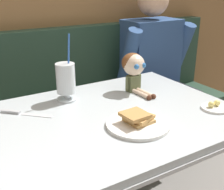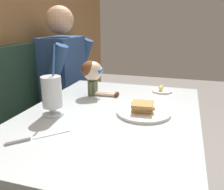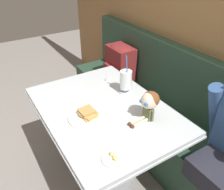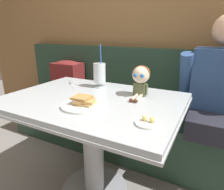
% 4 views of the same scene
% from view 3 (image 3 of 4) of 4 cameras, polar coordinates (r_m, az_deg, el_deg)
% --- Properties ---
extents(ground_plane, '(8.00, 8.00, 0.00)m').
position_cam_3_polar(ground_plane, '(2.10, -6.16, -21.24)').
color(ground_plane, gray).
extents(wood_panel_wall, '(4.40, 0.08, 2.40)m').
position_cam_3_polar(wood_panel_wall, '(1.97, 21.09, 16.06)').
color(wood_panel_wall, olive).
rests_on(wood_panel_wall, ground).
extents(booth_bench, '(2.60, 0.48, 1.00)m').
position_cam_3_polar(booth_bench, '(2.20, 12.61, -6.74)').
color(booth_bench, '#233D2D').
rests_on(booth_bench, ground).
extents(diner_table, '(1.11, 0.81, 0.74)m').
position_cam_3_polar(diner_table, '(1.76, -1.89, -8.30)').
color(diner_table, '#B2BCC1').
rests_on(diner_table, ground).
extents(toast_plate, '(0.25, 0.25, 0.06)m').
position_cam_3_polar(toast_plate, '(1.54, -5.98, -5.12)').
color(toast_plate, white).
rests_on(toast_plate, diner_table).
extents(milkshake_glass, '(0.10, 0.10, 0.32)m').
position_cam_3_polar(milkshake_glass, '(1.76, 3.37, 3.48)').
color(milkshake_glass, silver).
rests_on(milkshake_glass, diner_table).
extents(butter_saucer, '(0.12, 0.12, 0.04)m').
position_cam_3_polar(butter_saucer, '(1.28, 0.26, -15.15)').
color(butter_saucer, white).
rests_on(butter_saucer, diner_table).
extents(butter_knife, '(0.18, 0.18, 0.01)m').
position_cam_3_polar(butter_knife, '(1.96, -1.56, 3.69)').
color(butter_knife, silver).
rests_on(butter_knife, diner_table).
extents(seated_doll, '(0.12, 0.22, 0.20)m').
position_cam_3_polar(seated_doll, '(1.48, 9.07, -1.72)').
color(seated_doll, '#5B6642').
rests_on(seated_doll, diner_table).
extents(backpack, '(0.30, 0.25, 0.41)m').
position_cam_3_polar(backpack, '(2.48, 1.90, 7.88)').
color(backpack, maroon).
rests_on(backpack, booth_bench).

